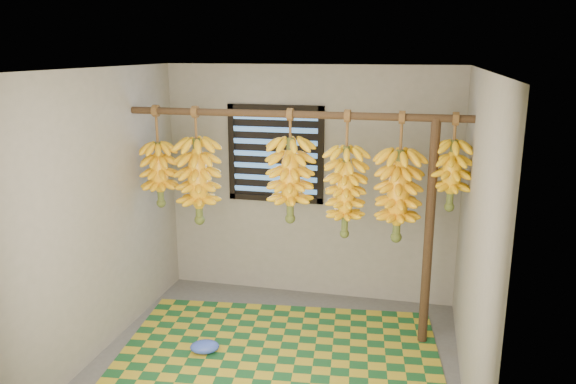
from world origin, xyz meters
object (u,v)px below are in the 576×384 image
(woven_mat, at_px, (276,364))
(banana_bunch_a, at_px, (159,174))
(support_post, at_px, (429,235))
(banana_bunch_f, at_px, (452,175))
(banana_bunch_c, at_px, (290,180))
(banana_bunch_d, at_px, (346,192))
(plastic_bag, at_px, (205,347))
(banana_bunch_e, at_px, (398,195))
(banana_bunch_b, at_px, (198,181))

(woven_mat, height_order, banana_bunch_a, banana_bunch_a)
(woven_mat, relative_size, banana_bunch_a, 2.90)
(support_post, height_order, banana_bunch_f, banana_bunch_f)
(banana_bunch_c, distance_m, banana_bunch_d, 0.50)
(banana_bunch_d, height_order, banana_bunch_f, same)
(plastic_bag, distance_m, banana_bunch_f, 2.54)
(banana_bunch_e, relative_size, banana_bunch_f, 1.37)
(banana_bunch_d, relative_size, banana_bunch_e, 1.00)
(banana_bunch_c, distance_m, banana_bunch_f, 1.37)
(banana_bunch_f, bearing_deg, banana_bunch_d, 180.00)
(woven_mat, relative_size, plastic_bag, 10.78)
(support_post, xyz_separation_m, banana_bunch_f, (0.15, 0.00, 0.54))
(banana_bunch_d, bearing_deg, banana_bunch_b, -180.00)
(woven_mat, bearing_deg, banana_bunch_e, 36.74)
(banana_bunch_a, bearing_deg, woven_mat, -27.61)
(banana_bunch_d, xyz_separation_m, banana_bunch_e, (0.45, 0.00, -0.01))
(support_post, relative_size, banana_bunch_c, 1.99)
(woven_mat, xyz_separation_m, banana_bunch_e, (0.90, 0.67, 1.33))
(woven_mat, height_order, banana_bunch_d, banana_bunch_d)
(woven_mat, distance_m, banana_bunch_b, 1.77)
(banana_bunch_c, bearing_deg, support_post, -0.00)
(banana_bunch_b, relative_size, banana_bunch_c, 1.07)
(plastic_bag, xyz_separation_m, banana_bunch_c, (0.61, 0.64, 1.36))
(banana_bunch_a, bearing_deg, banana_bunch_c, 0.00)
(banana_bunch_c, relative_size, banana_bunch_f, 1.24)
(banana_bunch_b, relative_size, banana_bunch_d, 0.97)
(support_post, relative_size, woven_mat, 0.74)
(woven_mat, height_order, plastic_bag, plastic_bag)
(support_post, distance_m, banana_bunch_a, 2.50)
(plastic_bag, distance_m, banana_bunch_d, 1.80)
(woven_mat, height_order, banana_bunch_c, banana_bunch_c)
(banana_bunch_a, bearing_deg, support_post, 0.00)
(banana_bunch_a, height_order, banana_bunch_c, same)
(plastic_bag, relative_size, banana_bunch_a, 0.27)
(banana_bunch_a, height_order, banana_bunch_f, same)
(plastic_bag, height_order, banana_bunch_d, banana_bunch_d)
(woven_mat, relative_size, banana_bunch_c, 2.71)
(support_post, xyz_separation_m, banana_bunch_d, (-0.72, 0.00, 0.34))
(woven_mat, height_order, banana_bunch_e, banana_bunch_e)
(woven_mat, xyz_separation_m, banana_bunch_f, (1.33, 0.67, 1.53))
(banana_bunch_c, bearing_deg, plastic_bag, -133.44)
(support_post, height_order, banana_bunch_e, banana_bunch_e)
(woven_mat, bearing_deg, banana_bunch_a, 152.39)
(woven_mat, xyz_separation_m, banana_bunch_d, (0.45, 0.67, 1.34))
(banana_bunch_b, height_order, banana_bunch_d, same)
(banana_bunch_f, bearing_deg, banana_bunch_b, 180.00)
(banana_bunch_e, bearing_deg, banana_bunch_d, 180.00)
(support_post, relative_size, banana_bunch_a, 2.13)
(banana_bunch_c, xyz_separation_m, banana_bunch_e, (0.94, 0.00, -0.09))
(banana_bunch_b, bearing_deg, plastic_bag, -67.52)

